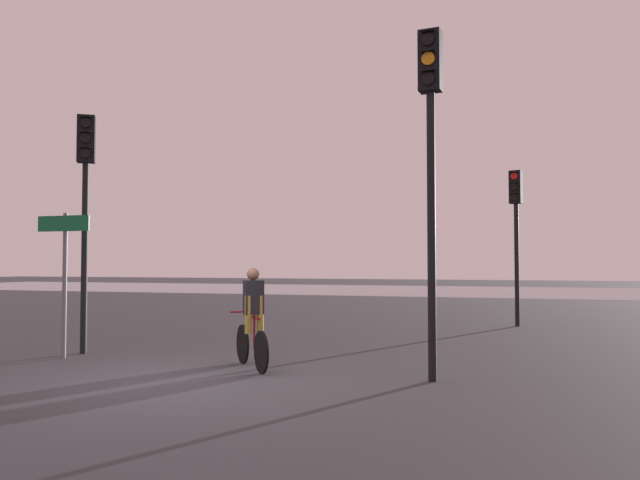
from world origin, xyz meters
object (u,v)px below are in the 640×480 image
at_px(traffic_light_near_left, 85,188).
at_px(cyclist, 253,318).
at_px(traffic_light_far_right, 516,217).
at_px(direction_sign_post, 64,263).
at_px(traffic_light_near_right, 431,139).

distance_m(traffic_light_near_left, cyclist, 4.44).
bearing_deg(traffic_light_near_left, traffic_light_far_right, -167.53).
xyz_separation_m(traffic_light_near_left, cyclist, (3.74, -0.61, -2.31)).
distance_m(traffic_light_far_right, direction_sign_post, 11.52).
distance_m(traffic_light_near_left, traffic_light_far_right, 11.05).
relative_size(direction_sign_post, cyclist, 1.60).
relative_size(traffic_light_near_left, direction_sign_post, 1.73).
bearing_deg(traffic_light_near_left, direction_sign_post, 61.80).
xyz_separation_m(traffic_light_far_right, direction_sign_post, (-7.68, -8.50, -1.25)).
relative_size(traffic_light_near_left, cyclist, 2.78).
bearing_deg(traffic_light_far_right, traffic_light_near_left, 62.19).
relative_size(traffic_light_near_left, traffic_light_far_right, 1.07).
bearing_deg(traffic_light_near_left, traffic_light_near_right, 140.30).
height_order(traffic_light_near_left, traffic_light_near_right, traffic_light_near_right).
xyz_separation_m(traffic_light_near_right, direction_sign_post, (-6.57, 0.16, -1.81)).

